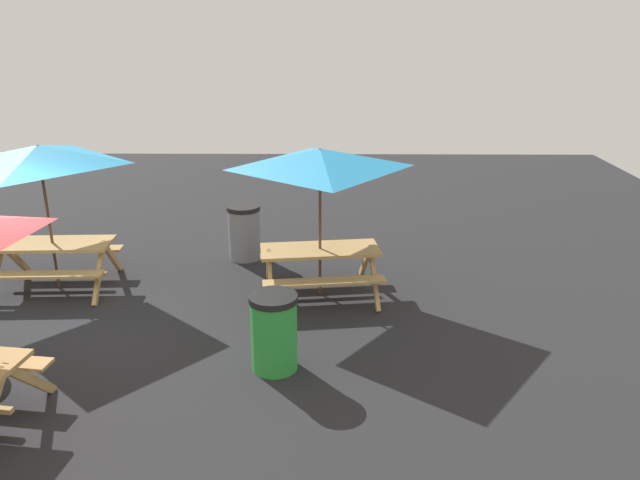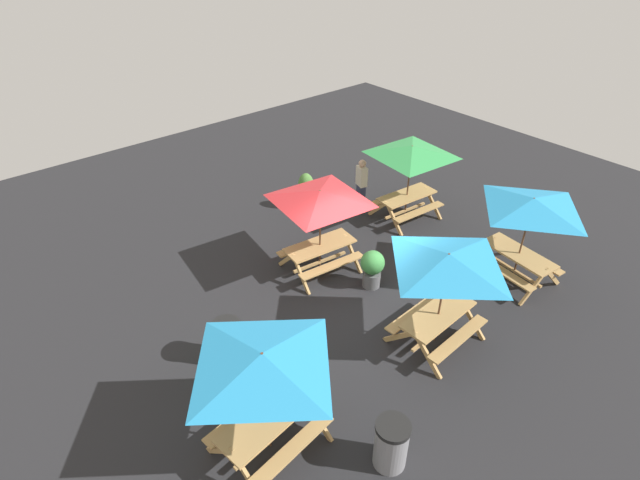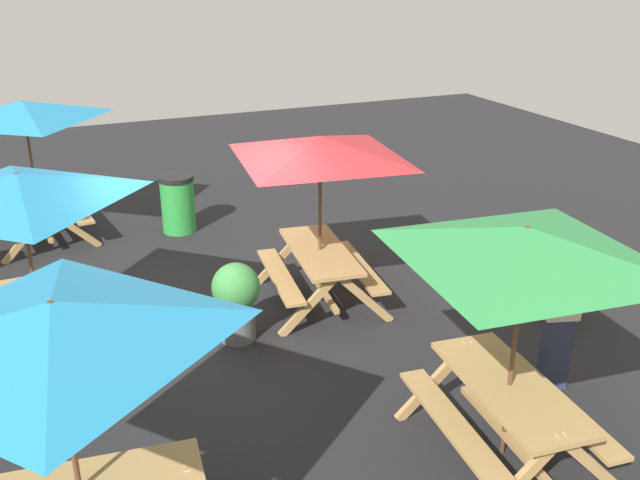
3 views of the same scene
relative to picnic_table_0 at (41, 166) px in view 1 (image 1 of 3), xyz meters
The scene contains 5 objects.
ground_plane 2.83m from the picnic_table_0, 81.23° to the right, with size 24.76×24.76×0.00m, color #232326.
picnic_table_0 is the anchor object (origin of this frame).
picnic_table_1 4.20m from the picnic_table_0, ahead, with size 2.24×2.24×2.34m.
trash_bin_green 4.62m from the picnic_table_0, 33.15° to the right, with size 0.59×0.59×0.98m.
trash_bin_gray 3.47m from the picnic_table_0, 25.15° to the left, with size 0.59×0.59×0.98m.
Camera 1 is at (3.99, -7.11, 4.08)m, focal length 35.00 mm.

